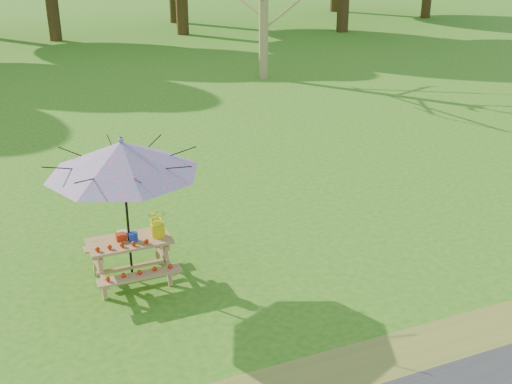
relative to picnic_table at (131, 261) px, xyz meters
name	(u,v)px	position (x,y,z in m)	size (l,w,h in m)	color
ground	(0,326)	(-1.90, -0.50, -0.33)	(120.00, 120.00, 0.00)	#256C14
picnic_table	(131,261)	(0.00, 0.00, 0.00)	(1.20, 1.32, 0.67)	#A37949
patio_umbrella	(122,158)	(0.00, 0.00, 1.62)	(2.19, 2.19, 2.25)	black
produce_bins	(127,236)	(-0.03, 0.04, 0.40)	(0.30, 0.36, 0.13)	#B82B0E
tomatoes_row	(122,245)	(-0.15, -0.18, 0.38)	(0.77, 0.13, 0.07)	red
flower_bucket	(157,221)	(0.43, -0.04, 0.58)	(0.31, 0.27, 0.45)	#DAC60B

